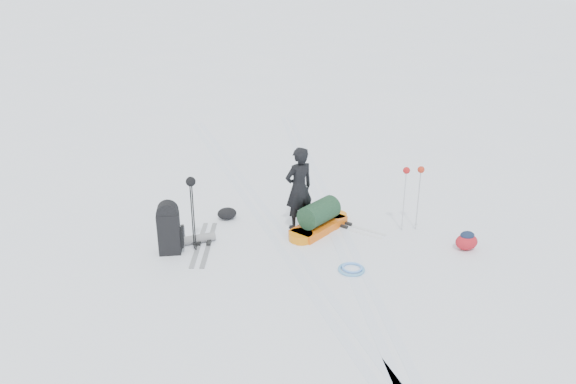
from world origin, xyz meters
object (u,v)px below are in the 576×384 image
object	(u,v)px
skier	(299,189)
pulk_sled	(319,219)
ski_poles_black	(191,191)
expedition_rucksack	(173,229)

from	to	relation	value
skier	pulk_sled	world-z (taller)	skier
skier	ski_poles_black	world-z (taller)	skier
skier	expedition_rucksack	distance (m)	2.46
pulk_sled	ski_poles_black	distance (m)	2.56
pulk_sled	ski_poles_black	bearing A→B (deg)	149.13
pulk_sled	ski_poles_black	size ratio (longest dim) A/B	1.10
expedition_rucksack	ski_poles_black	bearing A→B (deg)	3.34
skier	expedition_rucksack	xyz separation A→B (m)	(-2.40, -0.39, -0.37)
pulk_sled	ski_poles_black	world-z (taller)	ski_poles_black
skier	expedition_rucksack	size ratio (longest dim) A/B	1.56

